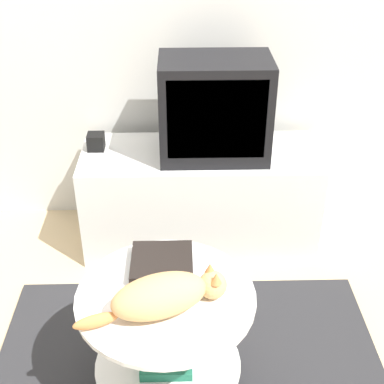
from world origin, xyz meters
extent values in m
cube|color=silver|center=(0.07, 0.97, 0.26)|extent=(1.15, 0.45, 0.52)
cube|color=silver|center=(0.07, 0.74, 0.31)|extent=(0.52, 0.01, 0.15)
cube|color=black|center=(0.14, 0.95, 0.75)|extent=(0.50, 0.32, 0.47)
cube|color=black|center=(0.14, 0.80, 0.77)|extent=(0.43, 0.01, 0.37)
cube|color=black|center=(-0.43, 1.01, 0.56)|extent=(0.08, 0.08, 0.08)
cylinder|color=#B7B7BC|center=(-0.08, 0.01, 0.25)|extent=(0.04, 0.04, 0.45)
cylinder|color=white|center=(-0.08, 0.01, 0.15)|extent=(0.53, 0.53, 0.01)
cylinder|color=white|center=(-0.08, 0.01, 0.48)|extent=(0.61, 0.61, 0.02)
cube|color=#1E664C|center=(-0.08, -0.01, 0.18)|extent=(0.19, 0.14, 0.04)
cube|color=#51387A|center=(-0.09, 0.05, 0.17)|extent=(0.16, 0.10, 0.01)
cube|color=black|center=(-0.09, 0.14, 0.51)|extent=(0.22, 0.21, 0.04)
ellipsoid|color=tan|center=(-0.10, -0.06, 0.55)|extent=(0.35, 0.26, 0.13)
sphere|color=tan|center=(0.08, 0.00, 0.54)|extent=(0.10, 0.10, 0.10)
cone|color=#D18447|center=(0.07, 0.02, 0.59)|extent=(0.04, 0.04, 0.04)
cone|color=#D18447|center=(0.09, -0.03, 0.59)|extent=(0.04, 0.04, 0.04)
ellipsoid|color=#D18447|center=(-0.29, -0.13, 0.52)|extent=(0.15, 0.09, 0.04)
camera|label=1|loc=(-0.02, -1.32, 1.73)|focal=50.00mm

